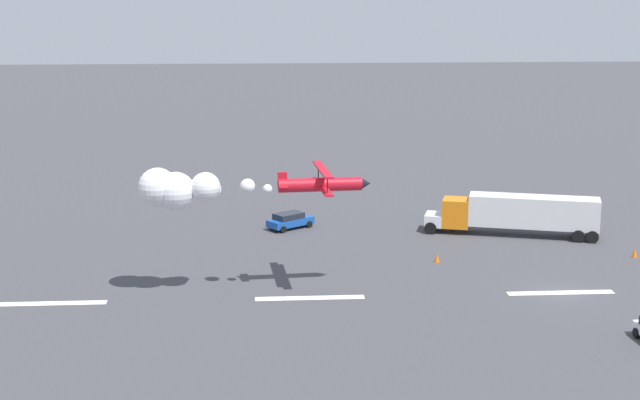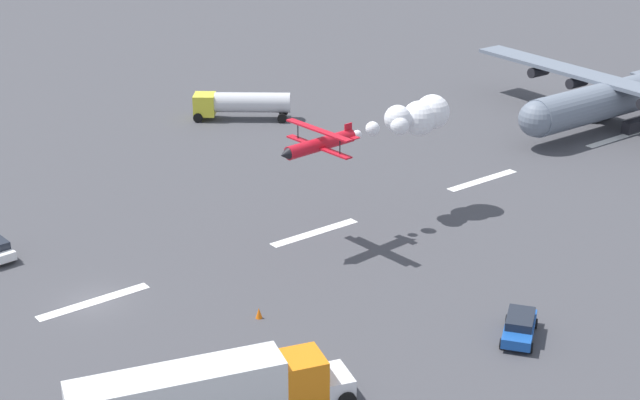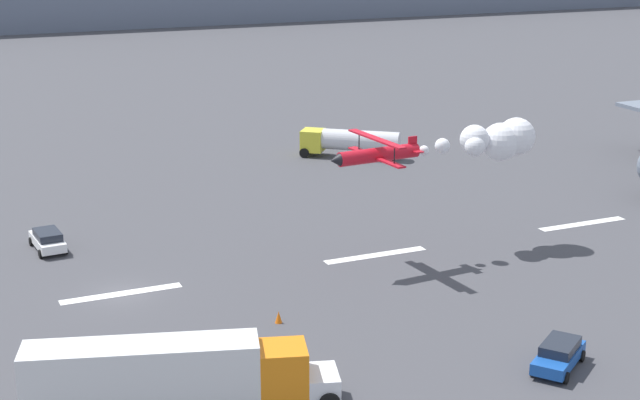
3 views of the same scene
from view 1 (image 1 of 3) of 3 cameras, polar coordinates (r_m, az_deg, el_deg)
The scene contains 9 objects.
ground_plane at distance 72.81m, azimuth 14.28°, elevation -5.43°, with size 440.00×440.00×0.00m, color #424247.
runway_stripe_4 at distance 72.81m, azimuth 14.28°, elevation -5.43°, with size 8.00×0.90×0.01m, color white.
runway_stripe_5 at distance 69.43m, azimuth -0.61°, elevation -5.91°, with size 8.00×0.90×0.01m, color white.
runway_stripe_6 at distance 70.96m, azimuth -15.92°, elevation -6.00°, with size 8.00×0.90×0.01m, color white.
stunt_biplane_red at distance 68.65m, azimuth -7.50°, elevation 0.71°, with size 16.91×6.64×3.10m.
semi_truck_orange at distance 87.92m, azimuth 11.79°, elevation -0.75°, with size 15.62×7.13×3.70m.
followme_car_yellow at distance 88.87m, azimuth -1.83°, elevation -1.22°, with size 4.64×4.07×1.52m.
traffic_cone_near at distance 83.94m, azimuth 18.41°, elevation -3.02°, with size 0.44×0.44×0.75m, color orange.
traffic_cone_far at distance 78.78m, azimuth 7.05°, elevation -3.46°, with size 0.44×0.44×0.75m, color orange.
Camera 1 is at (22.22, 65.72, 22.11)m, focal length 53.18 mm.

